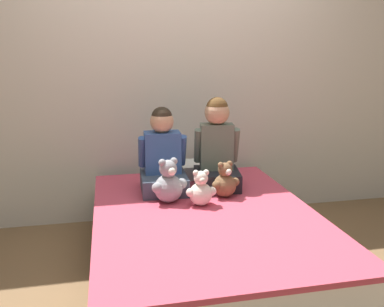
% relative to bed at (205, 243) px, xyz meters
% --- Properties ---
extents(ground_plane, '(14.00, 14.00, 0.00)m').
position_rel_bed_xyz_m(ground_plane, '(0.00, 0.00, -0.21)').
color(ground_plane, brown).
extents(wall_behind_bed, '(8.00, 0.06, 2.50)m').
position_rel_bed_xyz_m(wall_behind_bed, '(0.00, 1.05, 1.04)').
color(wall_behind_bed, beige).
rests_on(wall_behind_bed, ground_plane).
extents(bed, '(1.39, 1.85, 0.43)m').
position_rel_bed_xyz_m(bed, '(0.00, 0.00, 0.00)').
color(bed, '#473828').
rests_on(bed, ground_plane).
extents(child_on_left, '(0.35, 0.39, 0.60)m').
position_rel_bed_xyz_m(child_on_left, '(-0.20, 0.48, 0.46)').
color(child_on_left, '#384251').
rests_on(child_on_left, bed).
extents(child_on_right, '(0.37, 0.38, 0.66)m').
position_rel_bed_xyz_m(child_on_right, '(0.20, 0.47, 0.50)').
color(child_on_right, black).
rests_on(child_on_right, bed).
extents(teddy_bear_held_by_left_child, '(0.24, 0.19, 0.30)m').
position_rel_bed_xyz_m(teddy_bear_held_by_left_child, '(-0.20, 0.21, 0.34)').
color(teddy_bear_held_by_left_child, '#939399').
rests_on(teddy_bear_held_by_left_child, bed).
extents(teddy_bear_held_by_right_child, '(0.21, 0.16, 0.25)m').
position_rel_bed_xyz_m(teddy_bear_held_by_right_child, '(0.20, 0.24, 0.32)').
color(teddy_bear_held_by_right_child, brown).
rests_on(teddy_bear_held_by_right_child, bed).
extents(teddy_bear_between_children, '(0.20, 0.15, 0.24)m').
position_rel_bed_xyz_m(teddy_bear_between_children, '(0.00, 0.11, 0.32)').
color(teddy_bear_between_children, silver).
rests_on(teddy_bear_between_children, bed).
extents(pillow_at_headboard, '(0.47, 0.28, 0.11)m').
position_rel_bed_xyz_m(pillow_at_headboard, '(0.00, 0.76, 0.27)').
color(pillow_at_headboard, silver).
rests_on(pillow_at_headboard, bed).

